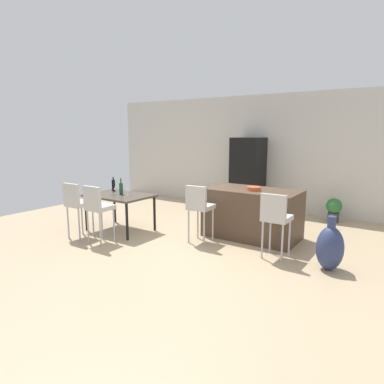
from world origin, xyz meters
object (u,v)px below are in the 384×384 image
Objects in this scene: dining_chair_near at (77,202)px; floor_vase at (330,248)px; dining_chair_far at (97,205)px; wine_bottle_middle at (121,188)px; refrigerator at (248,174)px; potted_plant at (334,209)px; kitchen_island at (252,213)px; fruit_bowl at (254,189)px; dining_table at (120,198)px; wine_bottle_near at (113,185)px; wine_glass_left at (128,189)px; wine_glass_right at (116,188)px; wine_glass_far at (113,184)px; bar_chair_left at (199,205)px; bar_chair_middle at (276,216)px.

dining_chair_near is 4.40m from floor_vase.
wine_bottle_middle is (-0.25, 0.82, 0.17)m from dining_chair_far.
potted_plant is at bearing -0.27° from refrigerator.
wine_bottle_middle is 0.61× the size of potted_plant.
fruit_bowl reaches higher than kitchen_island.
potted_plant is at bearing 42.18° from dining_table.
wine_bottle_near reaches higher than wine_glass_left.
wine_glass_far is (-0.42, 0.31, 0.00)m from wine_glass_right.
wine_bottle_middle reaches higher than dining_chair_far.
wine_glass_far is (-0.14, 0.11, -0.00)m from wine_bottle_near.
dining_table is 3.87× the size of wine_bottle_middle.
kitchen_island is 3.19× the size of potted_plant.
wine_glass_left is (-0.09, 0.83, 0.17)m from dining_chair_far.
wine_glass_far is (-0.75, 0.31, 0.00)m from wine_glass_left.
bar_chair_left reaches higher than wine_glass_far.
wine_bottle_middle reaches higher than wine_glass_left.
potted_plant is (3.23, 3.08, -0.56)m from wine_glass_left.
dining_chair_far is 1.26m from wine_bottle_near.
wine_glass_left is 3.81m from floor_vase.
potted_plant is at bearing 42.31° from wine_bottle_middle.
wine_glass_far is (-3.71, 0.09, 0.17)m from bar_chair_middle.
dining_table is 0.86m from dining_chair_far.
fruit_bowl is at bearing 21.86° from wine_bottle_middle.
kitchen_island is 1.63× the size of bar_chair_left.
fruit_bowl is at bearing 46.41° from bar_chair_left.
refrigerator reaches higher than floor_vase.
dining_table is at bearing -172.26° from wine_glass_left.
wine_glass_left reaches higher than potted_plant.
kitchen_island is 1.09m from bar_chair_left.
potted_plant is (3.43, 3.10, -0.37)m from dining_table.
refrigerator is at bearing 66.88° from dining_table.
dining_chair_near is (-2.67, -1.90, 0.24)m from kitchen_island.
dining_chair_near is 6.03× the size of wine_glass_right.
wine_glass_right is (-0.42, 0.83, 0.17)m from dining_chair_far.
wine_bottle_near is at bearing -179.22° from floor_vase.
potted_plant is at bearing 100.85° from floor_vase.
kitchen_island reaches higher than wine_glass_left.
dining_table is 5.09× the size of fruit_bowl.
bar_chair_middle is 0.89m from floor_vase.
wine_bottle_near is (-0.13, 1.03, 0.17)m from dining_chair_near.
dining_table is 0.69× the size of refrigerator.
bar_chair_left is 3.34m from potted_plant.
fruit_bowl is 0.46× the size of potted_plant.
wine_glass_far is (-2.94, -0.75, 0.40)m from kitchen_island.
wine_bottle_middle is 1.89× the size of wine_glass_far.
bar_chair_middle reaches higher than fruit_bowl.
wine_glass_right is 1.00× the size of wine_glass_far.
bar_chair_middle is 3.05m from dining_chair_far.
wine_glass_left is at bearing -154.10° from kitchen_island.
dining_chair_far reaches higher than wine_glass_far.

